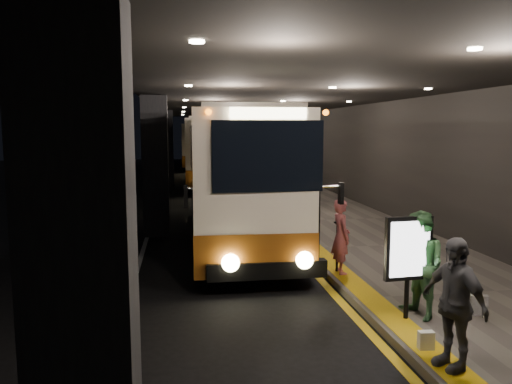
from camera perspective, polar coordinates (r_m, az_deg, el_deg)
ground at (r=12.48m, az=-5.07°, el=-8.49°), size 90.00×90.00×0.00m
lane_line_white at (r=17.36m, az=-12.06°, el=-4.13°), size 0.12×50.00×0.01m
kerb_stripe_yellow at (r=17.60m, az=1.58°, el=-3.82°), size 0.18×50.00×0.01m
sidewalk at (r=18.16m, az=9.07°, el=-3.34°), size 4.50×50.00×0.15m
tactile_strip at (r=17.66m, az=3.18°, el=-3.29°), size 0.50×50.00×0.01m
terminal_wall at (r=18.67m, az=15.88°, el=5.80°), size 0.10×50.00×6.00m
support_columns at (r=16.06m, az=-11.41°, el=2.89°), size 0.80×24.80×4.40m
canopy at (r=17.34m, az=2.13°, el=11.27°), size 9.00×50.00×0.40m
coach_main at (r=15.71m, az=-2.42°, el=1.54°), size 2.94×12.25×3.79m
coach_second at (r=30.94m, az=-5.21°, el=4.41°), size 3.23×12.56×3.91m
coach_third at (r=44.87m, az=-6.40°, el=5.18°), size 3.28×12.20×3.79m
passenger_boarding at (r=11.33m, az=9.69°, el=-5.03°), size 0.43×0.63×1.68m
passenger_waiting_green at (r=9.00m, az=18.25°, el=-7.95°), size 0.72×0.99×1.84m
passenger_waiting_grey at (r=7.34m, az=21.67°, el=-11.71°), size 0.83×1.17×1.81m
bag_polka at (r=9.70m, az=24.10°, el=-11.71°), size 0.32×0.22×0.36m
bag_plain at (r=8.03m, az=18.85°, el=-15.77°), size 0.23×0.15×0.28m
info_sign at (r=8.80m, az=17.03°, el=-6.41°), size 0.84×0.18×1.78m
stanchion_post at (r=11.47m, az=9.26°, el=-6.23°), size 0.05×0.05×1.14m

